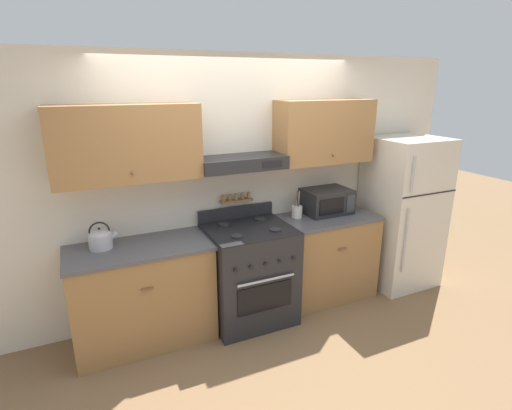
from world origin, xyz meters
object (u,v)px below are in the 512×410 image
(refrigerator, at_px, (402,212))
(tea_kettle, at_px, (100,238))
(microwave, at_px, (326,201))
(utensil_crock, at_px, (297,211))
(stove_range, at_px, (249,273))

(refrigerator, height_order, tea_kettle, refrigerator)
(tea_kettle, height_order, microwave, microwave)
(tea_kettle, relative_size, microwave, 0.51)
(tea_kettle, xyz_separation_m, utensil_crock, (1.93, 0.00, -0.02))
(refrigerator, bearing_deg, microwave, 168.61)
(microwave, bearing_deg, refrigerator, -11.39)
(tea_kettle, bearing_deg, utensil_crock, 0.00)
(tea_kettle, xyz_separation_m, microwave, (2.29, 0.02, 0.04))
(microwave, bearing_deg, tea_kettle, -179.55)
(refrigerator, relative_size, tea_kettle, 6.80)
(stove_range, xyz_separation_m, refrigerator, (1.91, -0.01, 0.37))
(stove_range, xyz_separation_m, utensil_crock, (0.62, 0.16, 0.51))
(stove_range, bearing_deg, tea_kettle, 172.91)
(utensil_crock, bearing_deg, microwave, 2.77)
(stove_range, height_order, refrigerator, refrigerator)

